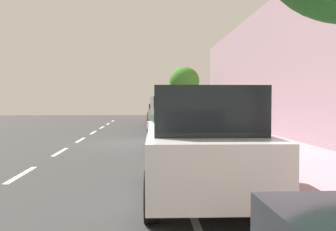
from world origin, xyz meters
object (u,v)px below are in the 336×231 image
parked_suv_white_second (200,141)px  pedestrian_on_phone (206,110)px  parked_sedan_silver_mid (174,129)px  parked_sedan_red_end (159,113)px  street_tree_far_end (184,82)px  cyclist_with_backpack (195,120)px  parked_suv_green_far (168,115)px  parked_pickup_dark_blue_farthest (164,114)px  bicycle_at_curb (188,134)px

parked_suv_white_second → pedestrian_on_phone: (3.39, 21.87, 0.03)m
parked_sedan_silver_mid → parked_sedan_red_end: (-0.00, 18.60, 0.00)m
parked_suv_white_second → street_tree_far_end: 27.17m
parked_suv_white_second → cyclist_with_backpack: bearing=83.8°
parked_suv_green_far → parked_pickup_dark_blue_farthest: size_ratio=0.90×
parked_sedan_red_end → pedestrian_on_phone: size_ratio=2.81×
parked_suv_white_second → parked_suv_green_far: same height
parked_suv_green_far → pedestrian_on_phone: parked_suv_green_far is taller
parked_suv_white_second → parked_sedan_red_end: (-0.00, 25.89, -0.27)m
parked_sedan_silver_mid → parked_suv_white_second: bearing=-90.0°
parked_suv_white_second → parked_pickup_dark_blue_farthest: parked_suv_white_second is taller
parked_sedan_silver_mid → street_tree_far_end: bearing=83.5°
bicycle_at_curb → cyclist_with_backpack: size_ratio=1.04×
parked_pickup_dark_blue_farthest → street_tree_far_end: street_tree_far_end is taller
parked_suv_green_far → bicycle_at_curb: bearing=-81.1°
pedestrian_on_phone → street_tree_far_end: bearing=102.8°
parked_pickup_dark_blue_farthest → parked_suv_white_second: bearing=-90.4°
parked_suv_white_second → pedestrian_on_phone: size_ratio=2.98×
street_tree_far_end → parked_suv_white_second: bearing=-94.7°
parked_pickup_dark_blue_farthest → pedestrian_on_phone: size_ratio=3.36×
parked_suv_white_second → parked_sedan_silver_mid: 7.30m
parked_pickup_dark_blue_farthest → bicycle_at_curb: size_ratio=3.12×
parked_sedan_red_end → pedestrian_on_phone: (3.39, -4.02, 0.30)m
parked_suv_green_far → cyclist_with_backpack: size_ratio=2.91×
parked_pickup_dark_blue_farthest → parked_suv_green_far: bearing=-90.3°
parked_suv_white_second → cyclist_with_backpack: 8.93m
parked_sedan_silver_mid → bicycle_at_curb: bearing=70.2°
bicycle_at_curb → street_tree_far_end: (1.50, 17.64, 3.05)m
parked_sedan_silver_mid → parked_pickup_dark_blue_farthest: (0.15, 12.39, 0.15)m
parked_suv_green_far → parked_suv_white_second: bearing=-90.5°
parked_suv_white_second → street_tree_far_end: size_ratio=1.04×
parked_suv_white_second → parked_sedan_silver_mid: parked_suv_white_second is taller
parked_sedan_silver_mid → parked_suv_green_far: parked_suv_green_far is taller
parked_sedan_silver_mid → parked_pickup_dark_blue_farthest: 12.39m
parked_sedan_silver_mid → pedestrian_on_phone: (3.39, 14.58, 0.30)m
parked_pickup_dark_blue_farthest → cyclist_with_backpack: bearing=-85.7°
parked_sedan_red_end → cyclist_with_backpack: 17.04m
parked_suv_white_second → street_tree_far_end: bearing=85.3°
cyclist_with_backpack → street_tree_far_end: (1.27, 18.09, 2.43)m
parked_suv_green_far → pedestrian_on_phone: size_ratio=3.01×
parked_suv_green_far → cyclist_with_backpack: bearing=-79.1°
parked_pickup_dark_blue_farthest → pedestrian_on_phone: 3.92m
parked_sedan_red_end → street_tree_far_end: street_tree_far_end is taller
parked_sedan_red_end → street_tree_far_end: size_ratio=0.98×
parked_suv_green_far → bicycle_at_curb: (0.62, -3.98, -0.65)m
bicycle_at_curb → pedestrian_on_phone: (2.65, 12.54, 0.68)m
bicycle_at_curb → parked_sedan_red_end: bearing=92.6°
parked_suv_white_second → parked_sedan_red_end: 25.89m
bicycle_at_curb → parked_suv_green_far: bearing=98.9°
parked_pickup_dark_blue_farthest → cyclist_with_backpack: 10.83m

